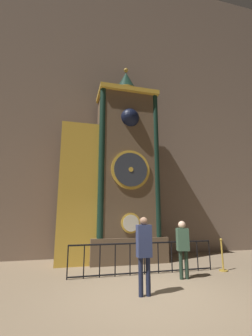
% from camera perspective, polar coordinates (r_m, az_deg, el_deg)
% --- Properties ---
extents(ground_plane, '(28.00, 28.00, 0.00)m').
position_cam_1_polar(ground_plane, '(5.89, 6.21, -29.78)').
color(ground_plane, '#847056').
extents(cathedral_back_wall, '(24.00, 0.32, 15.69)m').
position_cam_1_polar(cathedral_back_wall, '(12.24, -4.18, 17.74)').
color(cathedral_back_wall, '#7A6656').
rests_on(cathedral_back_wall, ground_plane).
extents(clock_tower, '(4.28, 1.84, 8.69)m').
position_cam_1_polar(clock_tower, '(9.58, -2.84, -1.42)').
color(clock_tower, brown).
rests_on(clock_tower, ground_plane).
extents(railing_fence, '(4.74, 0.05, 0.96)m').
position_cam_1_polar(railing_fence, '(7.64, 4.68, -21.48)').
color(railing_fence, black).
rests_on(railing_fence, ground_plane).
extents(visitor_near, '(0.34, 0.22, 1.77)m').
position_cam_1_polar(visitor_near, '(5.68, 4.60, -19.51)').
color(visitor_near, '#1B213A').
rests_on(visitor_near, ground_plane).
extents(visitor_far, '(0.37, 0.28, 1.64)m').
position_cam_1_polar(visitor_far, '(7.24, 14.22, -18.05)').
color(visitor_far, '#213427').
rests_on(visitor_far, ground_plane).
extents(stanchion_post, '(0.28, 0.28, 1.04)m').
position_cam_1_polar(stanchion_post, '(8.69, 23.34, -20.70)').
color(stanchion_post, '#B28E33').
rests_on(stanchion_post, ground_plane).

